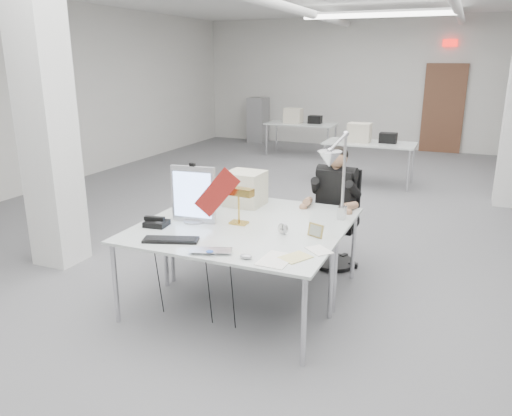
{
  "coord_description": "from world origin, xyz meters",
  "views": [
    {
      "loc": [
        1.78,
        -6.0,
        2.2
      ],
      "look_at": [
        0.09,
        -2.0,
        0.9
      ],
      "focal_mm": 35.0,
      "sensor_mm": 36.0,
      "label": 1
    }
  ],
  "objects": [
    {
      "name": "beige_monitor",
      "position": [
        -0.25,
        -1.49,
        0.93
      ],
      "size": [
        0.38,
        0.36,
        0.35
      ],
      "primitive_type": "cube",
      "rotation": [
        0.0,
        0.0,
        -0.04
      ],
      "color": "beige",
      "rests_on": "desk_second"
    },
    {
      "name": "bg_desk_b",
      "position": [
        -1.8,
        5.2,
        0.74
      ],
      "size": [
        1.6,
        0.8,
        0.02
      ],
      "primitive_type": "cube",
      "color": "silver",
      "rests_on": "room_shell"
    },
    {
      "name": "desk_second",
      "position": [
        0.0,
        -1.6,
        0.74
      ],
      "size": [
        1.8,
        0.9,
        0.02
      ],
      "primitive_type": "cube",
      "color": "silver",
      "rests_on": "room_shell"
    },
    {
      "name": "paper_stack_b",
      "position": [
        0.69,
        -2.65,
        0.76
      ],
      "size": [
        0.25,
        0.28,
        0.01
      ],
      "primitive_type": "cube",
      "rotation": [
        0.0,
        0.0,
        -0.5
      ],
      "color": "#E7D98A",
      "rests_on": "desk_main"
    },
    {
      "name": "laptop",
      "position": [
        0.06,
        -2.86,
        0.77
      ],
      "size": [
        0.38,
        0.31,
        0.03
      ],
      "primitive_type": "imported",
      "rotation": [
        0.0,
        0.0,
        0.35
      ],
      "color": "#AFAFB4",
      "rests_on": "desk_main"
    },
    {
      "name": "picture_frame_right",
      "position": [
        0.7,
        -2.14,
        0.81
      ],
      "size": [
        0.15,
        0.08,
        0.12
      ],
      "primitive_type": "cube",
      "rotation": [
        -0.21,
        0.0,
        -0.35
      ],
      "color": "tan",
      "rests_on": "desk_main"
    },
    {
      "name": "mouse",
      "position": [
        0.35,
        -2.82,
        0.77
      ],
      "size": [
        0.1,
        0.06,
        0.04
      ],
      "primitive_type": "ellipsoid",
      "rotation": [
        0.0,
        0.0,
        0.02
      ],
      "color": "#AAAAAF",
      "rests_on": "desk_main"
    },
    {
      "name": "desk_phone",
      "position": [
        -0.7,
        -2.43,
        0.78
      ],
      "size": [
        0.21,
        0.2,
        0.05
      ],
      "primitive_type": "cube",
      "rotation": [
        0.0,
        0.0,
        0.11
      ],
      "color": "black",
      "rests_on": "desk_main"
    },
    {
      "name": "office_chair",
      "position": [
        0.58,
        -0.94,
        0.56
      ],
      "size": [
        0.6,
        0.6,
        1.13
      ],
      "primitive_type": null,
      "rotation": [
        0.0,
        0.0,
        -0.09
      ],
      "color": "black",
      "rests_on": "room_shell"
    },
    {
      "name": "paper_stack_c",
      "position": [
        0.81,
        -2.44,
        0.76
      ],
      "size": [
        0.25,
        0.24,
        0.01
      ],
      "primitive_type": "cube",
      "rotation": [
        0.0,
        0.0,
        -0.72
      ],
      "color": "white",
      "rests_on": "desk_main"
    },
    {
      "name": "paper_stack_a",
      "position": [
        0.57,
        -2.75,
        0.76
      ],
      "size": [
        0.23,
        0.32,
        0.01
      ],
      "primitive_type": "cube",
      "rotation": [
        0.0,
        0.0,
        -0.04
      ],
      "color": "white",
      "rests_on": "desk_main"
    },
    {
      "name": "monitor",
      "position": [
        -0.45,
        -2.19,
        1.02
      ],
      "size": [
        0.42,
        0.08,
        0.52
      ],
      "primitive_type": "cube",
      "rotation": [
        0.0,
        0.0,
        0.09
      ],
      "color": "silver",
      "rests_on": "desk_main"
    },
    {
      "name": "desk_main",
      "position": [
        0.0,
        -2.5,
        0.74
      ],
      "size": [
        1.8,
        0.9,
        0.02
      ],
      "primitive_type": "cube",
      "color": "silver",
      "rests_on": "room_shell"
    },
    {
      "name": "bg_desk_a",
      "position": [
        0.2,
        3.0,
        0.74
      ],
      "size": [
        1.6,
        0.8,
        0.02
      ],
      "primitive_type": "cube",
      "color": "silver",
      "rests_on": "room_shell"
    },
    {
      "name": "room_shell",
      "position": [
        0.04,
        0.13,
        1.69
      ],
      "size": [
        10.04,
        14.04,
        3.24
      ],
      "color": "#5C5C5F",
      "rests_on": "ground"
    },
    {
      "name": "picture_frame_left",
      "position": [
        -0.63,
        -2.11,
        0.8
      ],
      "size": [
        0.13,
        0.05,
        0.1
      ],
      "primitive_type": "cube",
      "rotation": [
        -0.21,
        0.0,
        -0.18
      ],
      "color": "olive",
      "rests_on": "desk_main"
    },
    {
      "name": "architect_lamp",
      "position": [
        0.78,
        -1.82,
        1.24
      ],
      "size": [
        0.43,
        0.79,
        0.97
      ],
      "primitive_type": null,
      "rotation": [
        0.0,
        0.0,
        -0.24
      ],
      "color": "silver",
      "rests_on": "desk_second"
    },
    {
      "name": "desk_clock",
      "position": [
        0.42,
        -2.18,
        0.81
      ],
      "size": [
        0.1,
        0.07,
        0.1
      ],
      "primitive_type": "cylinder",
      "rotation": [
        1.57,
        0.0,
        -0.43
      ],
      "color": "#A9A8AD",
      "rests_on": "desk_main"
    },
    {
      "name": "keyboard",
      "position": [
        -0.38,
        -2.71,
        0.77
      ],
      "size": [
        0.48,
        0.29,
        0.02
      ],
      "primitive_type": "cube",
      "rotation": [
        0.0,
        0.0,
        0.34
      ],
      "color": "black",
      "rests_on": "desk_main"
    },
    {
      "name": "pennant",
      "position": [
        -0.19,
        -2.22,
        1.07
      ],
      "size": [
        0.43,
        0.09,
        0.47
      ],
      "primitive_type": "cube",
      "rotation": [
        0.0,
        -0.87,
        0.18
      ],
      "color": "maroon",
      "rests_on": "monitor"
    },
    {
      "name": "filing_cabinet",
      "position": [
        -3.5,
        6.65,
        0.6
      ],
      "size": [
        0.45,
        0.55,
        1.2
      ],
      "primitive_type": "cube",
      "color": "gray",
      "rests_on": "room_shell"
    },
    {
      "name": "seated_person",
      "position": [
        0.58,
        -0.99,
        0.9
      ],
      "size": [
        0.58,
        0.7,
        0.98
      ],
      "primitive_type": null,
      "rotation": [
        0.0,
        0.0,
        -0.09
      ],
      "color": "black",
      "rests_on": "office_chair"
    },
    {
      "name": "bankers_lamp",
      "position": [
        -0.05,
        -2.08,
        0.94
      ],
      "size": [
        0.34,
        0.17,
        0.37
      ],
      "primitive_type": null,
      "rotation": [
        0.0,
        0.0,
        -0.13
      ],
      "color": "gold",
      "rests_on": "desk_main"
    }
  ]
}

